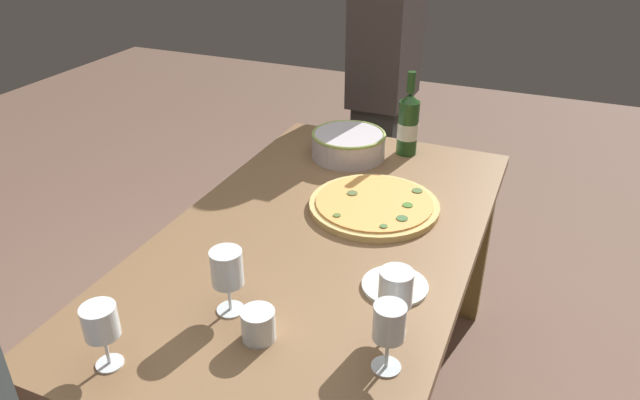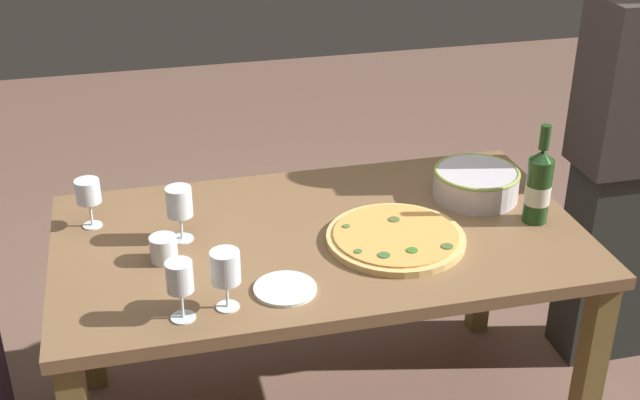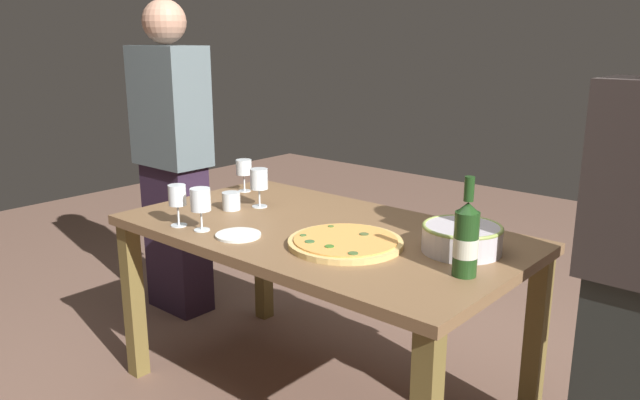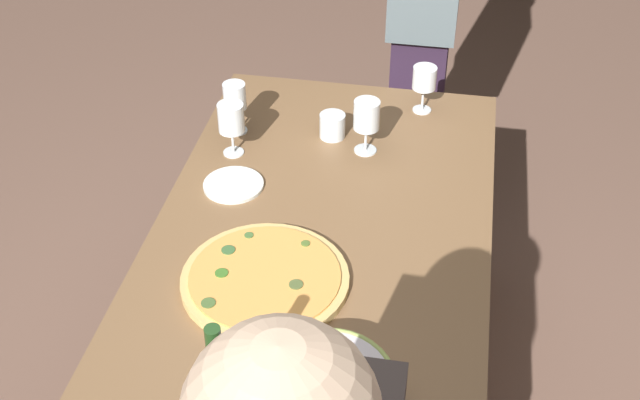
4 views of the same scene
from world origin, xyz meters
name	(u,v)px [view 2 (image 2 of 4)]	position (x,y,z in m)	size (l,w,h in m)	color
dining_table	(320,260)	(0.00, 0.00, 0.66)	(1.60, 0.90, 0.75)	brown
pizza	(396,238)	(0.21, -0.10, 0.76)	(0.42, 0.42, 0.03)	#DFB86B
serving_bowl	(476,182)	(0.56, 0.12, 0.80)	(0.28, 0.28, 0.10)	silver
wine_bottle	(539,185)	(0.67, -0.08, 0.87)	(0.08, 0.08, 0.32)	#1E421A
wine_glass_near_pizza	(179,205)	(-0.41, 0.06, 0.87)	(0.08, 0.08, 0.17)	white
wine_glass_by_bottle	(88,194)	(-0.67, 0.21, 0.86)	(0.08, 0.08, 0.16)	white
wine_glass_far_left	(225,268)	(-0.33, -0.32, 0.87)	(0.08, 0.08, 0.17)	white
wine_glass_far_right	(180,280)	(-0.45, -0.35, 0.87)	(0.07, 0.07, 0.17)	white
cup_amber	(164,249)	(-0.47, -0.05, 0.79)	(0.08, 0.08, 0.08)	white
side_plate	(285,289)	(-0.17, -0.28, 0.76)	(0.17, 0.17, 0.01)	white
person_host	(630,158)	(1.15, 0.17, 0.80)	(0.39, 0.24, 1.59)	#2B2E2B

